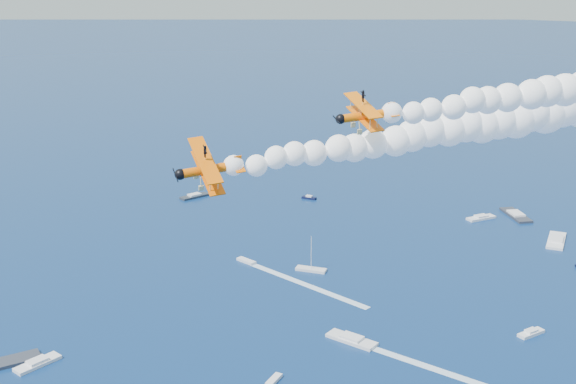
% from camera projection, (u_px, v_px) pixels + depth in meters
% --- Properties ---
extents(biplane_lead, '(11.29, 11.75, 6.90)m').
position_uv_depth(biplane_lead, '(367.00, 116.00, 87.80)').
color(biplane_lead, '#FF6C05').
extents(biplane_trail, '(13.08, 13.19, 9.07)m').
position_uv_depth(biplane_trail, '(210.00, 169.00, 88.72)').
color(biplane_trail, '#F06205').
extents(smoke_trail_lead, '(57.72, 57.43, 10.07)m').
position_uv_depth(smoke_trail_lead, '(575.00, 87.00, 94.50)').
color(smoke_trail_lead, white).
extents(smoke_trail_trail, '(57.74, 57.72, 10.07)m').
position_uv_depth(smoke_trail_trail, '(420.00, 134.00, 97.13)').
color(smoke_trail_trail, white).
extents(spectator_boats, '(213.67, 184.01, 0.70)m').
position_uv_depth(spectator_boats, '(401.00, 290.00, 184.51)').
color(spectator_boats, silver).
rests_on(spectator_boats, ground).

